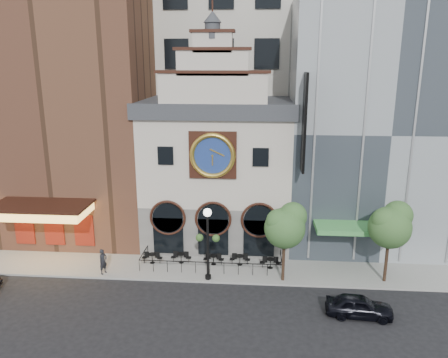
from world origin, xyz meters
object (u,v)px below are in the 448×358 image
bistro_0 (152,257)px  lamppost (208,236)px  car_right (359,306)px  tree_left (286,225)px  pedestrian (103,261)px  bistro_4 (270,262)px  bistro_2 (214,259)px  bistro_1 (181,257)px  bistro_3 (240,259)px  tree_right (391,224)px

bistro_0 → lamppost: lamppost is taller
car_right → tree_left: 7.07m
car_right → tree_left: size_ratio=0.71×
pedestrian → lamppost: size_ratio=0.36×
bistro_4 → lamppost: 5.73m
bistro_0 → tree_left: (10.06, -1.91, 3.75)m
bistro_4 → tree_left: size_ratio=0.27×
bistro_0 → bistro_2: size_ratio=1.00×
bistro_4 → car_right: size_ratio=0.39×
pedestrian → lamppost: lamppost is taller
bistro_2 → tree_left: (5.26, -2.03, 3.75)m
pedestrian → bistro_1: bearing=-42.2°
bistro_1 → pedestrian: size_ratio=0.83×
bistro_1 → bistro_3: (4.59, 0.00, 0.00)m
lamppost → tree_right: tree_right is taller
car_right → bistro_0: bearing=72.1°
bistro_3 → bistro_4: same height
bistro_2 → car_right: car_right is taller
bistro_2 → bistro_1: bearing=177.3°
tree_left → tree_right: size_ratio=0.97×
bistro_0 → lamppost: bearing=-25.4°
bistro_0 → bistro_4: (9.16, -0.16, 0.00)m
bistro_0 → bistro_2: same height
bistro_3 → car_right: (7.67, -6.25, 0.08)m
bistro_0 → pedestrian: (-3.18, -1.95, 0.49)m
bistro_0 → bistro_3: (6.83, 0.24, 0.00)m
pedestrian → bistro_2: bearing=-49.7°
bistro_0 → tree_right: size_ratio=0.27×
bistro_0 → bistro_1: (2.24, 0.24, 0.00)m
bistro_0 → bistro_3: 6.83m
bistro_3 → car_right: bearing=-39.2°
lamppost → tree_left: tree_left is taller
bistro_3 → tree_left: tree_left is taller
pedestrian → car_right: bearing=-77.2°
bistro_1 → bistro_4: bearing=-3.2°
tree_right → bistro_4: bearing=170.7°
tree_right → bistro_0: bearing=175.1°
bistro_3 → bistro_4: 2.36m
bistro_3 → bistro_4: size_ratio=1.00×
bistro_0 → car_right: car_right is taller
bistro_0 → bistro_1: 2.25m
bistro_4 → bistro_3: bearing=170.4°
bistro_0 → car_right: (14.49, -6.02, 0.08)m
bistro_2 → tree_right: (12.52, -1.60, 3.86)m
tree_right → lamppost: bearing=-176.8°
tree_right → tree_left: bearing=-176.7°
bistro_0 → lamppost: size_ratio=0.29×
tree_left → car_right: bearing=-42.8°
lamppost → bistro_4: bearing=25.5°
lamppost → bistro_0: bearing=155.7°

